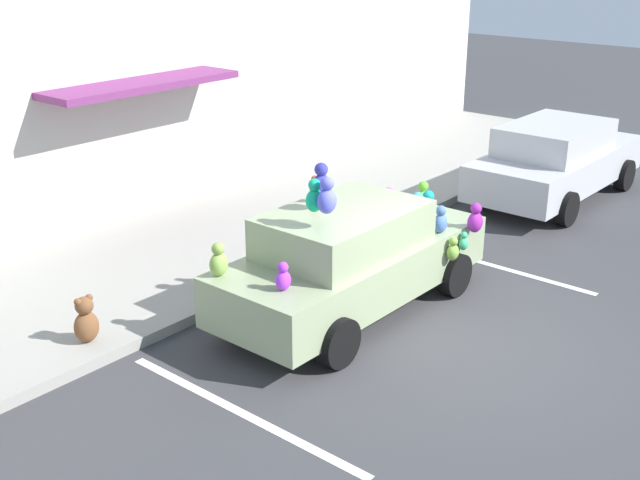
{
  "coord_description": "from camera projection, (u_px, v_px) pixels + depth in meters",
  "views": [
    {
      "loc": [
        -8.1,
        -4.54,
        4.96
      ],
      "look_at": [
        -0.05,
        2.24,
        0.9
      ],
      "focal_mm": 44.86,
      "sensor_mm": 36.0,
      "label": 1
    }
  ],
  "objects": [
    {
      "name": "parking_stripe_rear",
      "position": [
        241.0,
        412.0,
        8.83
      ],
      "size": [
        0.12,
        3.6,
        0.01
      ],
      "primitive_type": "cube",
      "color": "silver",
      "rests_on": "ground"
    },
    {
      "name": "sidewalk",
      "position": [
        195.0,
        247.0,
        13.27
      ],
      "size": [
        24.0,
        4.0,
        0.15
      ],
      "primitive_type": "cube",
      "color": "gray",
      "rests_on": "ground"
    },
    {
      "name": "plush_covered_car",
      "position": [
        352.0,
        257.0,
        10.92
      ],
      "size": [
        4.34,
        1.96,
        2.21
      ],
      "color": "gray",
      "rests_on": "ground"
    },
    {
      "name": "storefront_building",
      "position": [
        100.0,
        45.0,
        13.44
      ],
      "size": [
        24.0,
        1.25,
        6.4
      ],
      "color": "beige",
      "rests_on": "ground"
    },
    {
      "name": "parked_sedan_behind",
      "position": [
        556.0,
        160.0,
        15.67
      ],
      "size": [
        4.52,
        1.97,
        1.54
      ],
      "color": "#B7B7BC",
      "rests_on": "ground"
    },
    {
      "name": "teddy_bear_on_sidewalk",
      "position": [
        86.0,
        321.0,
        9.95
      ],
      "size": [
        0.33,
        0.27,
        0.62
      ],
      "color": "brown",
      "rests_on": "sidewalk"
    },
    {
      "name": "ground_plane",
      "position": [
        455.0,
        344.0,
        10.29
      ],
      "size": [
        60.0,
        60.0,
        0.0
      ],
      "primitive_type": "plane",
      "color": "#38383A"
    },
    {
      "name": "parking_stripe_front",
      "position": [
        488.0,
        264.0,
        12.78
      ],
      "size": [
        0.12,
        3.6,
        0.01
      ],
      "primitive_type": "cube",
      "color": "silver",
      "rests_on": "ground"
    }
  ]
}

